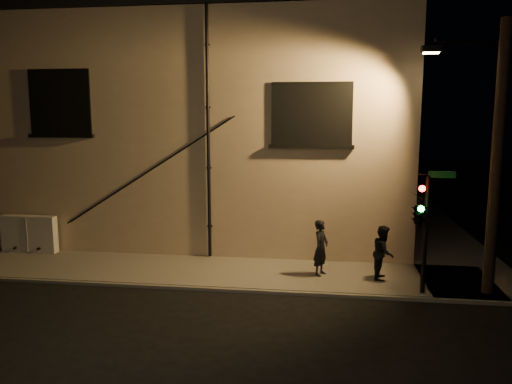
# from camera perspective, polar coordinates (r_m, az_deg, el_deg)

# --- Properties ---
(ground) EXTENTS (90.00, 90.00, 0.00)m
(ground) POSITION_cam_1_polar(r_m,az_deg,el_deg) (14.35, -0.80, -11.38)
(ground) COLOR black
(sidewalk) EXTENTS (21.00, 16.00, 0.12)m
(sidewalk) POSITION_cam_1_polar(r_m,az_deg,el_deg) (18.39, 5.05, -6.67)
(sidewalk) COLOR #615D58
(sidewalk) RESTS_ON ground
(building) EXTENTS (16.20, 12.23, 8.80)m
(building) POSITION_cam_1_polar(r_m,az_deg,el_deg) (22.88, -4.93, 7.39)
(building) COLOR tan
(building) RESTS_ON ground
(utility_cabinet) EXTENTS (1.99, 0.34, 1.31)m
(utility_cabinet) POSITION_cam_1_polar(r_m,az_deg,el_deg) (19.51, -24.47, -4.37)
(utility_cabinet) COLOR beige
(utility_cabinet) RESTS_ON sidewalk
(pedestrian_a) EXTENTS (0.62, 0.73, 1.70)m
(pedestrian_a) POSITION_cam_1_polar(r_m,az_deg,el_deg) (15.32, 7.43, -6.34)
(pedestrian_a) COLOR black
(pedestrian_a) RESTS_ON sidewalk
(pedestrian_b) EXTENTS (0.76, 0.89, 1.61)m
(pedestrian_b) POSITION_cam_1_polar(r_m,az_deg,el_deg) (15.33, 14.35, -6.70)
(pedestrian_b) COLOR black
(pedestrian_b) RESTS_ON sidewalk
(traffic_signal) EXTENTS (1.20, 1.97, 3.36)m
(traffic_signal) POSITION_cam_1_polar(r_m,az_deg,el_deg) (13.98, 18.18, -2.23)
(traffic_signal) COLOR black
(traffic_signal) RESTS_ON sidewalk
(streetlamp_pole) EXTENTS (2.03, 1.39, 7.40)m
(streetlamp_pole) POSITION_cam_1_polar(r_m,az_deg,el_deg) (14.66, 25.46, 3.89)
(streetlamp_pole) COLOR black
(streetlamp_pole) RESTS_ON ground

